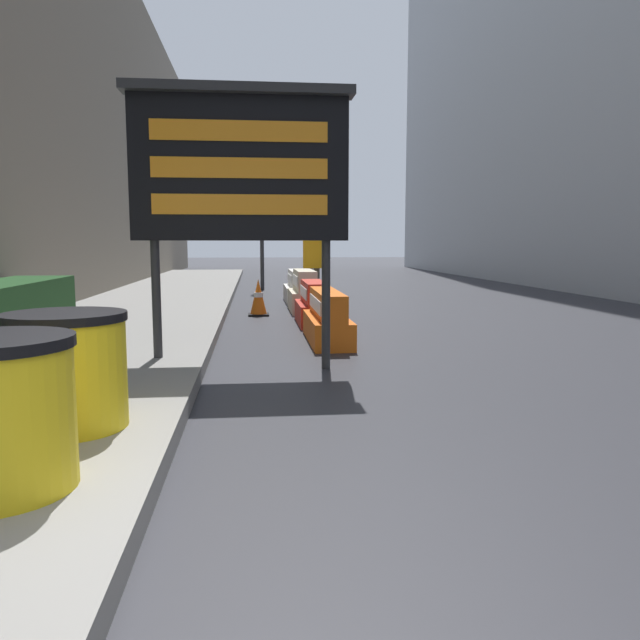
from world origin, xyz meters
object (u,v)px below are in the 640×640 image
(message_board, at_px, (240,167))
(jersey_barrier_cream, at_px, (305,293))
(traffic_cone_near, at_px, (258,298))
(traffic_light_near_curb, at_px, (262,200))
(jersey_barrier_orange_far, at_px, (327,319))
(pedestrian_worker, at_px, (313,260))
(barrel_drum_middle, at_px, (67,370))
(jersey_barrier_white, at_px, (298,288))
(jersey_barrier_red_striped, at_px, (314,305))

(message_board, height_order, jersey_barrier_cream, message_board)
(traffic_cone_near, bearing_deg, traffic_light_near_curb, 88.57)
(jersey_barrier_orange_far, height_order, pedestrian_worker, pedestrian_worker)
(jersey_barrier_cream, bearing_deg, traffic_cone_near, -143.83)
(message_board, relative_size, jersey_barrier_cream, 1.82)
(barrel_drum_middle, distance_m, jersey_barrier_orange_far, 5.22)
(jersey_barrier_white, xyz_separation_m, traffic_cone_near, (-0.99, -2.86, 0.01))
(traffic_light_near_curb, relative_size, pedestrian_worker, 2.10)
(jersey_barrier_cream, bearing_deg, traffic_light_near_curb, 97.66)
(jersey_barrier_orange_far, bearing_deg, jersey_barrier_white, 90.00)
(jersey_barrier_orange_far, xyz_separation_m, traffic_cone_near, (-0.99, 3.44, 0.03))
(jersey_barrier_white, bearing_deg, barrel_drum_middle, -102.20)
(jersey_barrier_cream, bearing_deg, jersey_barrier_red_striped, -90.00)
(barrel_drum_middle, xyz_separation_m, message_board, (1.17, 2.67, 1.71))
(jersey_barrier_white, bearing_deg, traffic_light_near_curb, 101.72)
(jersey_barrier_red_striped, xyz_separation_m, jersey_barrier_cream, (-0.00, 2.10, 0.05))
(barrel_drum_middle, xyz_separation_m, traffic_cone_near, (1.38, 8.09, -0.22))
(traffic_cone_near, bearing_deg, barrel_drum_middle, -99.68)
(jersey_barrier_white, bearing_deg, message_board, -98.25)
(jersey_barrier_white, bearing_deg, jersey_barrier_orange_far, -90.00)
(traffic_light_near_curb, bearing_deg, message_board, -91.79)
(jersey_barrier_white, xyz_separation_m, pedestrian_worker, (0.31, -0.82, 0.71))
(jersey_barrier_orange_far, distance_m, jersey_barrier_white, 6.30)
(message_board, relative_size, pedestrian_worker, 1.75)
(barrel_drum_middle, relative_size, pedestrian_worker, 0.47)
(message_board, bearing_deg, traffic_cone_near, 87.75)
(jersey_barrier_cream, height_order, jersey_barrier_white, jersey_barrier_cream)
(jersey_barrier_red_striped, distance_m, jersey_barrier_cream, 2.10)
(barrel_drum_middle, bearing_deg, jersey_barrier_red_striped, 70.56)
(jersey_barrier_orange_far, distance_m, pedestrian_worker, 5.54)
(message_board, height_order, pedestrian_worker, message_board)
(jersey_barrier_red_striped, height_order, traffic_light_near_curb, traffic_light_near_curb)
(jersey_barrier_red_striped, xyz_separation_m, traffic_light_near_curb, (-0.82, 8.18, 2.40))
(barrel_drum_middle, height_order, jersey_barrier_white, barrel_drum_middle)
(barrel_drum_middle, distance_m, message_board, 3.38)
(barrel_drum_middle, bearing_deg, jersey_barrier_cream, 74.96)
(message_board, xyz_separation_m, traffic_cone_near, (0.21, 5.42, -1.93))
(jersey_barrier_orange_far, relative_size, jersey_barrier_cream, 1.16)
(traffic_cone_near, bearing_deg, pedestrian_worker, 57.52)
(jersey_barrier_orange_far, relative_size, traffic_cone_near, 2.71)
(barrel_drum_middle, relative_size, message_board, 0.27)
(message_board, relative_size, jersey_barrier_orange_far, 1.58)
(jersey_barrier_cream, xyz_separation_m, traffic_light_near_curb, (-0.82, 6.08, 2.35))
(traffic_cone_near, height_order, traffic_light_near_curb, traffic_light_near_curb)
(barrel_drum_middle, height_order, jersey_barrier_orange_far, barrel_drum_middle)
(message_board, distance_m, jersey_barrier_white, 8.58)
(jersey_barrier_red_striped, height_order, pedestrian_worker, pedestrian_worker)
(jersey_barrier_orange_far, distance_m, jersey_barrier_cream, 4.17)
(jersey_barrier_cream, xyz_separation_m, pedestrian_worker, (0.31, 1.32, 0.67))
(barrel_drum_middle, height_order, jersey_barrier_cream, barrel_drum_middle)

